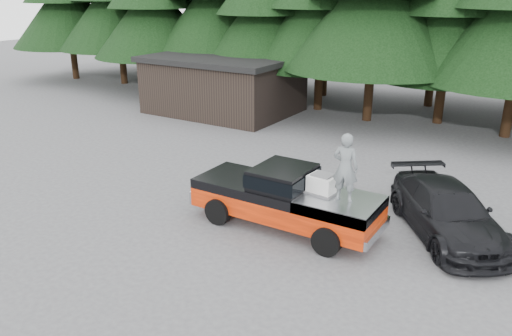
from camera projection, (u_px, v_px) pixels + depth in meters
The scene contains 7 objects.
ground at pixel (237, 220), 15.94m from camera, with size 120.00×120.00×0.00m, color #464649.
pickup_truck at pixel (285, 206), 15.37m from camera, with size 6.00×2.04×1.33m, color #EF3807, non-canonical shape.
truck_cab at pixel (283, 177), 15.09m from camera, with size 1.66×1.90×0.59m, color black.
air_compressor at pixel (322, 185), 14.56m from camera, with size 0.76×0.63×0.52m, color silver.
man_on_bed at pixel (345, 168), 13.80m from camera, with size 0.72×0.47×1.98m, color slate.
parked_car at pixel (447, 212), 14.78m from camera, with size 2.12×5.22×1.52m, color black.
utility_building at pixel (224, 84), 29.42m from camera, with size 8.40×6.40×3.30m.
Camera 1 is at (8.15, -11.90, 7.01)m, focal length 35.00 mm.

